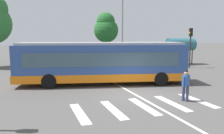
% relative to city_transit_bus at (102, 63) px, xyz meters
% --- Properties ---
extents(ground_plane, '(160.00, 160.00, 0.00)m').
position_rel_city_transit_bus_xyz_m(ground_plane, '(1.02, -3.76, -1.59)').
color(ground_plane, '#514F4C').
extents(city_transit_bus, '(12.62, 5.27, 3.06)m').
position_rel_city_transit_bus_xyz_m(city_transit_bus, '(0.00, 0.00, 0.00)').
color(city_transit_bus, black).
rests_on(city_transit_bus, ground_plane).
extents(pedestrian_crossing_street, '(0.53, 0.41, 1.72)m').
position_rel_city_transit_bus_xyz_m(pedestrian_crossing_street, '(2.94, -5.93, -0.62)').
color(pedestrian_crossing_street, '#333856').
rests_on(pedestrian_crossing_street, ground_plane).
extents(parked_car_silver, '(2.00, 4.57, 1.35)m').
position_rel_city_transit_bus_xyz_m(parked_car_silver, '(-0.32, 12.29, -0.82)').
color(parked_car_silver, black).
rests_on(parked_car_silver, ground_plane).
extents(parked_car_charcoal, '(1.91, 4.52, 1.35)m').
position_rel_city_transit_bus_xyz_m(parked_car_charcoal, '(2.25, 12.32, -0.82)').
color(parked_car_charcoal, black).
rests_on(parked_car_charcoal, ground_plane).
extents(parked_car_teal, '(2.12, 4.61, 1.35)m').
position_rel_city_transit_bus_xyz_m(parked_car_teal, '(5.02, 11.95, -0.82)').
color(parked_car_teal, black).
rests_on(parked_car_teal, ground_plane).
extents(traffic_light_far_corner, '(0.33, 0.32, 4.36)m').
position_rel_city_transit_bus_xyz_m(traffic_light_far_corner, '(11.72, 5.23, 1.35)').
color(traffic_light_far_corner, '#28282B').
rests_on(traffic_light_far_corner, ground_plane).
extents(bus_stop_shelter, '(3.67, 1.54, 3.25)m').
position_rel_city_transit_bus_xyz_m(bus_stop_shelter, '(12.59, 8.23, 0.83)').
color(bus_stop_shelter, '#28282B').
rests_on(bus_stop_shelter, ground_plane).
extents(twin_arm_street_lamp, '(4.45, 0.32, 9.17)m').
position_rel_city_transit_bus_xyz_m(twin_arm_street_lamp, '(4.70, 7.82, 4.04)').
color(twin_arm_street_lamp, '#939399').
rests_on(twin_arm_street_lamp, ground_plane).
extents(background_tree_right, '(3.52, 3.52, 6.86)m').
position_rel_city_transit_bus_xyz_m(background_tree_right, '(5.56, 16.27, 3.06)').
color(background_tree_right, brown).
rests_on(background_tree_right, ground_plane).
extents(crosswalk_painted_stripes, '(7.04, 3.05, 0.01)m').
position_rel_city_transit_bus_xyz_m(crosswalk_painted_stripes, '(0.38, -6.05, -1.58)').
color(crosswalk_painted_stripes, silver).
rests_on(crosswalk_painted_stripes, ground_plane).
extents(lane_center_line, '(0.16, 24.00, 0.01)m').
position_rel_city_transit_bus_xyz_m(lane_center_line, '(0.98, -1.76, -1.59)').
color(lane_center_line, silver).
rests_on(lane_center_line, ground_plane).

